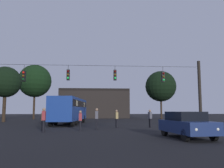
# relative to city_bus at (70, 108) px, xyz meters

# --- Properties ---
(ground_plane) EXTENTS (168.00, 168.00, 0.00)m
(ground_plane) POSITION_rel_city_bus_xyz_m (2.90, 0.60, -1.87)
(ground_plane) COLOR black
(ground_plane) RESTS_ON ground
(overhead_signal_span) EXTENTS (19.73, 0.44, 6.21)m
(overhead_signal_span) POSITION_rel_city_bus_xyz_m (2.87, -7.20, 1.74)
(overhead_signal_span) COLOR black
(overhead_signal_span) RESTS_ON ground
(city_bus) EXTENTS (3.44, 11.17, 3.00)m
(city_bus) POSITION_rel_city_bus_xyz_m (0.00, 0.00, 0.00)
(city_bus) COLOR navy
(city_bus) RESTS_ON ground
(car_near_right) EXTENTS (2.17, 4.45, 1.52)m
(car_near_right) POSITION_rel_city_bus_xyz_m (8.22, -14.83, -1.07)
(car_near_right) COLOR navy
(car_near_right) RESTS_ON ground
(car_far_left) EXTENTS (2.19, 4.46, 1.52)m
(car_far_left) POSITION_rel_city_bus_xyz_m (-1.25, 12.17, -1.07)
(car_far_left) COLOR navy
(car_far_left) RESTS_ON ground
(pedestrian_crossing_left) EXTENTS (0.26, 0.37, 1.78)m
(pedestrian_crossing_left) POSITION_rel_city_bus_xyz_m (3.10, -7.95, -0.85)
(pedestrian_crossing_left) COLOR black
(pedestrian_crossing_left) RESTS_ON ground
(pedestrian_crossing_center) EXTENTS (0.31, 0.40, 1.66)m
(pedestrian_crossing_center) POSITION_rel_city_bus_xyz_m (4.96, -6.18, -0.93)
(pedestrian_crossing_center) COLOR black
(pedestrian_crossing_center) RESTS_ON ground
(pedestrian_crossing_right) EXTENTS (0.34, 0.42, 1.67)m
(pedestrian_crossing_right) POSITION_rel_city_bus_xyz_m (8.12, -6.26, -0.92)
(pedestrian_crossing_right) COLOR black
(pedestrian_crossing_right) RESTS_ON ground
(pedestrian_near_bus) EXTENTS (0.25, 0.37, 1.78)m
(pedestrian_near_bus) POSITION_rel_city_bus_xyz_m (-0.76, -10.75, -0.85)
(pedestrian_near_bus) COLOR black
(pedestrian_near_bus) RESTS_ON ground
(pedestrian_trailing) EXTENTS (0.36, 0.42, 1.59)m
(pedestrian_trailing) POSITION_rel_city_bus_xyz_m (-1.16, -9.19, -0.97)
(pedestrian_trailing) COLOR black
(pedestrian_trailing) RESTS_ON ground
(pedestrian_far_side) EXTENTS (0.27, 0.38, 1.58)m
(pedestrian_far_side) POSITION_rel_city_bus_xyz_m (1.78, -9.22, -0.98)
(pedestrian_far_side) COLOR black
(pedestrian_far_side) RESTS_ON ground
(corner_building) EXTENTS (14.48, 8.73, 6.11)m
(corner_building) POSITION_rel_city_bus_xyz_m (2.86, 24.03, 1.19)
(corner_building) COLOR black
(corner_building) RESTS_ON ground
(tree_left_silhouette) EXTENTS (4.40, 4.40, 7.83)m
(tree_left_silhouette) POSITION_rel_city_bus_xyz_m (-9.76, 5.93, 3.73)
(tree_left_silhouette) COLOR #2D2116
(tree_left_silhouette) RESTS_ON ground
(tree_behind_building) EXTENTS (5.84, 5.84, 9.12)m
(tree_behind_building) POSITION_rel_city_bus_xyz_m (15.50, 15.70, 4.33)
(tree_behind_building) COLOR #2D2116
(tree_behind_building) RESTS_ON ground
(tree_right_far) EXTENTS (6.21, 6.21, 10.32)m
(tree_right_far) POSITION_rel_city_bus_xyz_m (-8.50, 17.30, 5.33)
(tree_right_far) COLOR #2D2116
(tree_right_far) RESTS_ON ground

